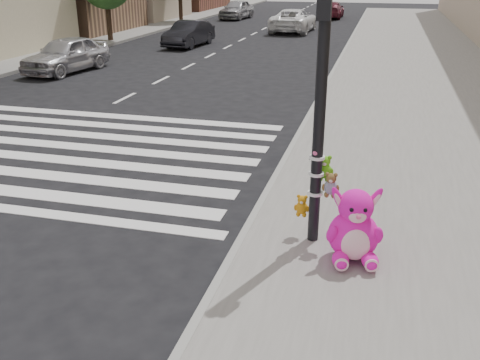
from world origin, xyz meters
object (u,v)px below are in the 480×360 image
(signal_pole, at_px, (320,131))
(car_dark_far, at_px, (189,34))
(red_teddy, at_px, (351,230))
(car_white_near, at_px, (293,20))
(car_silver_far, at_px, (66,54))
(pink_bunny, at_px, (354,230))

(signal_pole, relative_size, car_dark_far, 1.02)
(red_teddy, relative_size, car_dark_far, 0.05)
(car_white_near, bearing_deg, car_silver_far, 69.60)
(red_teddy, relative_size, car_silver_far, 0.05)
(signal_pole, distance_m, pink_bunny, 1.44)
(car_dark_far, bearing_deg, signal_pole, -60.40)
(pink_bunny, height_order, car_dark_far, car_dark_far)
(car_silver_far, bearing_deg, car_white_near, 75.80)
(red_teddy, distance_m, car_white_near, 27.99)
(signal_pole, height_order, car_white_near, signal_pole)
(car_silver_far, xyz_separation_m, car_white_near, (6.42, 15.91, 0.02))
(signal_pole, xyz_separation_m, red_teddy, (0.52, 0.23, -1.59))
(signal_pole, height_order, red_teddy, signal_pole)
(signal_pole, relative_size, red_teddy, 20.79)
(pink_bunny, height_order, car_white_near, car_white_near)
(signal_pole, height_order, pink_bunny, signal_pole)
(signal_pole, relative_size, car_white_near, 0.78)
(car_dark_far, bearing_deg, car_silver_far, -100.44)
(red_teddy, bearing_deg, car_white_near, 91.41)
(pink_bunny, xyz_separation_m, car_dark_far, (-9.71, 20.31, 0.06))
(pink_bunny, xyz_separation_m, car_silver_far, (-11.93, 12.23, 0.10))
(red_teddy, xyz_separation_m, car_silver_far, (-11.86, 11.54, 0.45))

